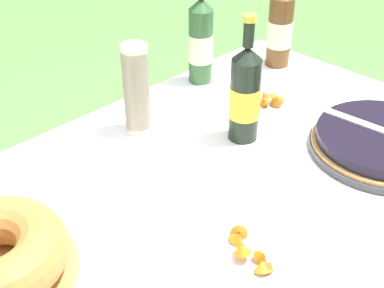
{
  "coord_description": "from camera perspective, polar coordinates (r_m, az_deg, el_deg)",
  "views": [
    {
      "loc": [
        -0.73,
        -0.68,
        1.56
      ],
      "look_at": [
        0.06,
        0.1,
        0.83
      ],
      "focal_mm": 50.0,
      "sensor_mm": 36.0,
      "label": 1
    }
  ],
  "objects": [
    {
      "name": "snack_plate_near",
      "position": [
        1.61,
        7.71,
        4.0
      ],
      "size": [
        0.19,
        0.19,
        0.06
      ],
      "color": "white",
      "rests_on": "tablecloth"
    },
    {
      "name": "cup_stack",
      "position": [
        1.45,
        -5.95,
        5.84
      ],
      "size": [
        0.07,
        0.07,
        0.25
      ],
      "color": "beige",
      "rests_on": "tablecloth"
    },
    {
      "name": "cider_bottle_amber",
      "position": [
        1.86,
        9.37,
        12.19
      ],
      "size": [
        0.09,
        0.09,
        0.35
      ],
      "color": "brown",
      "rests_on": "tablecloth"
    },
    {
      "name": "snack_plate_right",
      "position": [
        1.1,
        5.63,
        -11.94
      ],
      "size": [
        0.23,
        0.23,
        0.05
      ],
      "color": "white",
      "rests_on": "tablecloth"
    },
    {
      "name": "tablecloth",
      "position": [
        1.28,
        1.25,
        -5.71
      ],
      "size": [
        1.65,
        0.99,
        0.1
      ],
      "color": "white",
      "rests_on": "garden_table"
    },
    {
      "name": "cider_bottle_green",
      "position": [
        1.71,
        0.93,
        10.92
      ],
      "size": [
        0.08,
        0.08,
        0.36
      ],
      "color": "#2D562D",
      "rests_on": "tablecloth"
    },
    {
      "name": "juice_bottle_red",
      "position": [
        1.41,
        5.68,
        5.3
      ],
      "size": [
        0.08,
        0.08,
        0.35
      ],
      "color": "black",
      "rests_on": "tablecloth"
    },
    {
      "name": "garden_table",
      "position": [
        1.32,
        1.22,
        -7.75
      ],
      "size": [
        1.64,
        0.98,
        0.77
      ],
      "color": "brown",
      "rests_on": "ground_plane"
    }
  ]
}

